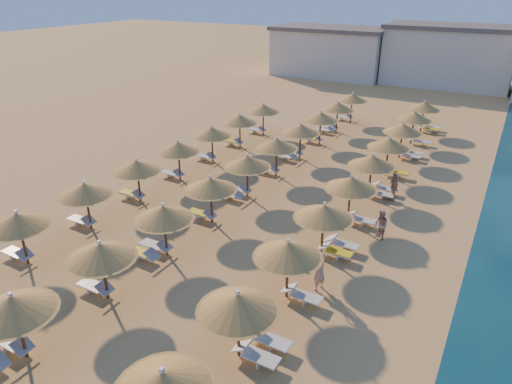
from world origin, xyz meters
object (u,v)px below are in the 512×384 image
Objects in this scene: beachgoer_a at (319,271)px; beachgoer_c at (394,187)px; parasol_row_east at (351,184)px; beachgoer_b at (381,225)px; parasol_row_west at (247,162)px.

beachgoer_c is (0.47, 10.42, -0.05)m from beachgoer_a.
parasol_row_east is at bearing -151.93° from beachgoer_a.
beachgoer_b is (1.11, 5.51, -0.13)m from beachgoer_a.
parasol_row_west is 8.73m from beachgoer_b.
beachgoer_c is at bearing 140.09° from beachgoer_b.
parasol_row_east reaches higher than beachgoer_c.
beachgoer_c reaches higher than beachgoer_b.
parasol_row_west is at bearing -100.71° from beachgoer_c.
parasol_row_west is at bearing -144.12° from beachgoer_b.
beachgoer_a is at bearing -58.66° from beachgoer_b.
parasol_row_east is at bearing -57.24° from beachgoer_c.
beachgoer_b is at bearing -171.75° from beachgoer_a.
beachgoer_b is at bearing -29.54° from beachgoer_c.
parasol_row_west is 22.36× the size of beachgoer_a.
beachgoer_a is (7.43, -6.53, -1.34)m from parasol_row_west.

